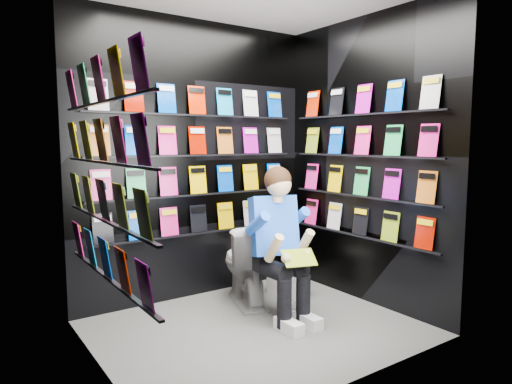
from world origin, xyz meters
TOP-DOWN VIEW (x-y plane):
  - floor at (0.00, 0.00)m, footprint 2.40×2.40m
  - wall_back at (0.00, 1.00)m, footprint 2.40×0.04m
  - wall_front at (0.00, -1.00)m, footprint 2.40×0.04m
  - wall_left at (-1.20, 0.00)m, footprint 0.04×2.00m
  - wall_right at (1.20, 0.00)m, footprint 0.04×2.00m
  - comics_back at (0.00, 0.97)m, footprint 2.10×0.06m
  - comics_left at (-1.17, 0.00)m, footprint 0.06×1.70m
  - comics_right at (1.17, 0.00)m, footprint 0.06×1.70m
  - toilet at (0.26, 0.53)m, footprint 0.64×0.84m
  - longbox at (0.71, 0.49)m, footprint 0.29×0.40m
  - longbox_lid at (0.71, 0.49)m, footprint 0.31×0.42m
  - reader at (0.26, 0.15)m, footprint 0.72×0.87m
  - held_comic at (0.26, -0.20)m, footprint 0.29×0.23m

SIDE VIEW (x-z plane):
  - floor at x=0.00m, z-range 0.00..0.00m
  - longbox at x=0.71m, z-range 0.00..0.27m
  - longbox_lid at x=0.71m, z-range 0.27..0.29m
  - toilet at x=0.26m, z-range 0.00..0.73m
  - held_comic at x=0.26m, z-range 0.53..0.63m
  - reader at x=0.26m, z-range 0.08..1.45m
  - wall_back at x=0.00m, z-range 0.00..2.60m
  - wall_front at x=0.00m, z-range 0.00..2.60m
  - wall_left at x=-1.20m, z-range 0.00..2.60m
  - wall_right at x=1.20m, z-range 0.00..2.60m
  - comics_back at x=0.00m, z-range 0.62..1.99m
  - comics_left at x=-1.17m, z-range 0.62..1.99m
  - comics_right at x=1.17m, z-range 0.62..1.99m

